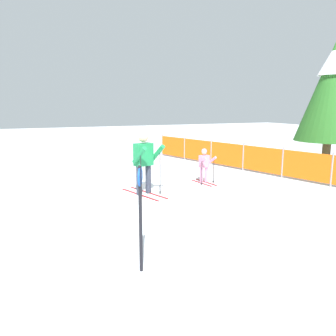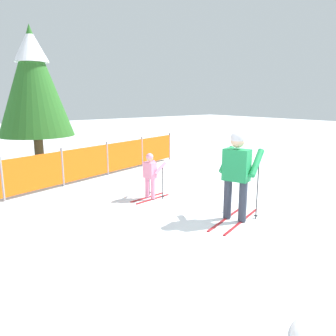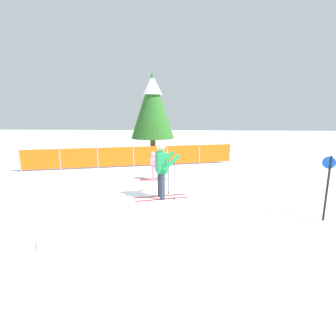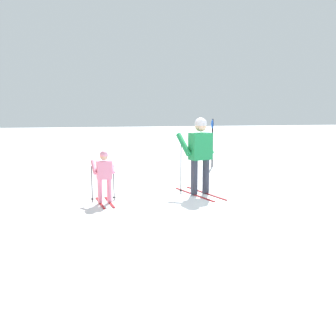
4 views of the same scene
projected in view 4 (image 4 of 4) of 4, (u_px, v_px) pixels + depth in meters
name	position (u px, v px, depth m)	size (l,w,h in m)	color
ground_plane	(210.00, 196.00, 9.37)	(60.00, 60.00, 0.00)	white
skier_adult	(200.00, 149.00, 9.41)	(1.66, 0.91, 1.73)	maroon
skier_child	(104.00, 173.00, 8.61)	(1.04, 0.53, 1.09)	maroon
trail_marker	(212.00, 138.00, 13.54)	(0.25, 0.15, 1.56)	black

